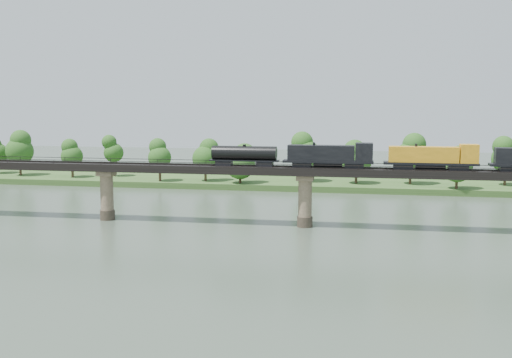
# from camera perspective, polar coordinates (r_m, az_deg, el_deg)

# --- Properties ---
(ground) EXTENTS (400.00, 400.00, 0.00)m
(ground) POSITION_cam_1_polar(r_m,az_deg,el_deg) (94.41, 2.50, -7.93)
(ground) COLOR #354436
(ground) RESTS_ON ground
(far_bank) EXTENTS (300.00, 24.00, 1.60)m
(far_bank) POSITION_cam_1_polar(r_m,az_deg,el_deg) (177.30, 6.14, -0.40)
(far_bank) COLOR #2F5120
(far_bank) RESTS_ON ground
(bridge) EXTENTS (236.00, 30.00, 11.50)m
(bridge) POSITION_cam_1_polar(r_m,az_deg,el_deg) (122.40, 4.38, -1.75)
(bridge) COLOR #473A2D
(bridge) RESTS_ON ground
(bridge_superstructure) EXTENTS (220.00, 4.90, 0.75)m
(bridge_superstructure) POSITION_cam_1_polar(r_m,az_deg,el_deg) (121.54, 4.41, 1.20)
(bridge_superstructure) COLOR black
(bridge_superstructure) RESTS_ON bridge
(far_treeline) EXTENTS (289.06, 17.54, 13.60)m
(far_treeline) POSITION_cam_1_polar(r_m,az_deg,el_deg) (172.69, 3.36, 2.10)
(far_treeline) COLOR #382619
(far_treeline) RESTS_ON far_bank
(freight_train) EXTENTS (68.51, 2.67, 4.72)m
(freight_train) POSITION_cam_1_polar(r_m,az_deg,el_deg) (120.86, 12.40, 1.95)
(freight_train) COLOR black
(freight_train) RESTS_ON bridge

